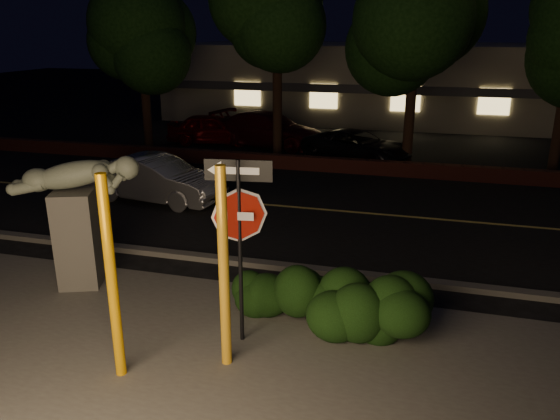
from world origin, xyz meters
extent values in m
plane|color=black|center=(0.00, 10.00, 0.00)|extent=(90.00, 90.00, 0.00)
cube|color=#4C4944|center=(0.00, -1.00, 0.01)|extent=(14.00, 6.00, 0.02)
cube|color=black|center=(0.00, 7.00, 0.01)|extent=(80.00, 8.00, 0.01)
cube|color=#CDB352|center=(0.00, 7.00, 0.02)|extent=(80.00, 0.12, 0.00)
cube|color=#4C4944|center=(0.00, 2.90, 0.06)|extent=(80.00, 0.25, 0.12)
cube|color=#4E1E19|center=(0.00, 11.30, 0.25)|extent=(40.00, 0.35, 0.50)
cube|color=black|center=(0.00, 17.00, 0.01)|extent=(40.00, 12.00, 0.01)
cube|color=gray|center=(0.00, 25.00, 2.00)|extent=(22.00, 10.00, 4.00)
cube|color=#333338|center=(0.00, 19.90, 2.00)|extent=(22.00, 0.20, 0.40)
cube|color=#FFD87F|center=(-6.00, 19.95, 1.60)|extent=(1.40, 0.08, 1.20)
cube|color=#FFD87F|center=(-2.00, 19.95, 1.60)|extent=(1.40, 0.08, 1.20)
cube|color=#FFD87F|center=(2.00, 19.95, 1.60)|extent=(1.40, 0.08, 1.20)
cube|color=#FFD87F|center=(6.00, 19.95, 1.60)|extent=(1.40, 0.08, 1.20)
cylinder|color=black|center=(-8.00, 13.00, 1.88)|extent=(0.36, 0.36, 3.75)
ellipsoid|color=black|center=(-8.00, 13.00, 5.36)|extent=(4.60, 4.60, 4.14)
cylinder|color=black|center=(-2.50, 13.20, 2.12)|extent=(0.36, 0.36, 4.25)
cylinder|color=black|center=(2.50, 12.80, 2.00)|extent=(0.36, 0.36, 4.00)
ellipsoid|color=black|center=(2.50, 12.80, 5.68)|extent=(4.80, 4.80, 4.32)
cylinder|color=#FFAB09|center=(-0.81, -1.25, 1.51)|extent=(0.15, 0.15, 3.02)
cylinder|color=yellow|center=(0.57, -0.58, 1.53)|extent=(0.15, 0.15, 3.06)
cylinder|color=black|center=(0.58, 0.09, 1.49)|extent=(0.06, 0.06, 2.98)
cube|color=white|center=(0.58, 0.09, 2.13)|extent=(0.45, 0.09, 0.13)
cube|color=black|center=(0.58, 0.09, 2.82)|extent=(1.00, 0.17, 0.32)
cube|color=white|center=(0.58, 0.09, 2.82)|extent=(0.63, 0.11, 0.13)
cube|color=#4C4944|center=(-3.11, 1.18, 0.95)|extent=(0.96, 0.96, 1.91)
sphere|color=slate|center=(-2.13, 1.55, 2.33)|extent=(0.44, 0.44, 0.44)
ellipsoid|color=black|center=(1.00, 1.12, 0.50)|extent=(2.11, 1.57, 1.00)
ellipsoid|color=black|center=(2.47, 0.77, 0.60)|extent=(1.85, 0.99, 1.21)
ellipsoid|color=black|center=(2.63, 0.86, 0.52)|extent=(1.64, 1.17, 1.05)
imported|color=#B6B6BC|center=(-4.28, 6.55, 0.66)|extent=(4.16, 1.96, 1.32)
imported|color=#680609|center=(-5.88, 14.79, 0.65)|extent=(4.07, 2.27, 1.31)
imported|color=#420B12|center=(-3.36, 14.89, 0.72)|extent=(5.33, 3.13, 1.45)
imported|color=black|center=(0.63, 13.13, 0.58)|extent=(4.63, 3.49, 1.17)
camera|label=1|loc=(3.21, -7.17, 4.77)|focal=35.00mm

